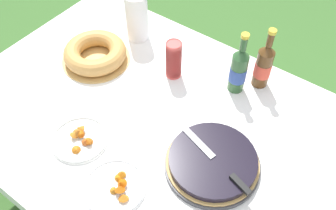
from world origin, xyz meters
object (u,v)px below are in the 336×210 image
Objects in this scene: berry_tart at (212,162)px; cider_bottle_amber at (264,65)px; snack_plate_near at (115,187)px; paper_towel_roll at (137,17)px; serving_knife at (219,163)px; cup_stack at (174,60)px; snack_plate_right at (80,139)px; bundt_cake at (95,53)px; cider_bottle_green at (239,70)px.

berry_tart is 0.51m from cider_bottle_amber.
cider_bottle_amber is 0.81m from snack_plate_near.
cider_bottle_amber is at bearing 6.07° from paper_towel_roll.
paper_towel_roll reaches higher than berry_tart.
serving_knife is 1.58× the size of snack_plate_near.
berry_tart is 0.37m from snack_plate_near.
paper_towel_roll reaches higher than serving_knife.
snack_plate_right is (-0.08, -0.53, -0.08)m from cup_stack.
bundt_cake is 1.08× the size of cider_bottle_amber.
serving_knife is 1.19× the size of cider_bottle_green.
snack_plate_right is (-0.43, -0.71, -0.10)m from cider_bottle_amber.
paper_towel_roll is at bearing -173.93° from cider_bottle_amber.
serving_knife is 1.21× the size of cider_bottle_amber.
snack_plate_near is (-0.18, -0.79, -0.10)m from cider_bottle_amber.
berry_tart is 0.52m from cup_stack.
berry_tart is 1.47× the size of paper_towel_roll.
snack_plate_right is at bearing -156.49° from berry_tart.
cup_stack is 0.33m from paper_towel_roll.
cider_bottle_amber is (0.35, 0.19, 0.02)m from cup_stack.
snack_plate_near is 0.27m from snack_plate_right.
bundt_cake is at bearing -158.93° from cup_stack.
cider_bottle_green is 0.71m from snack_plate_near.
snack_plate_right is (0.28, -0.39, -0.03)m from bundt_cake.
bundt_cake is 0.78m from cider_bottle_amber.
bundt_cake is at bearing 139.02° from snack_plate_near.
cider_bottle_amber is 0.84m from snack_plate_right.
cider_bottle_amber reaches higher than serving_knife.
berry_tart is 1.20× the size of cider_bottle_amber.
cider_bottle_green is (-0.13, 0.41, 0.09)m from berry_tart.
cider_bottle_green is at bearing -128.50° from cider_bottle_amber.
berry_tart is 0.05m from serving_knife.
snack_plate_near is at bearing -40.98° from bundt_cake.
cider_bottle_amber reaches higher than snack_plate_near.
cup_stack is at bearing 106.03° from snack_plate_near.
bundt_cake is at bearing -102.03° from paper_towel_roll.
serving_knife is (0.03, -0.01, 0.04)m from berry_tart.
bundt_cake is 1.41× the size of snack_plate_near.
bundt_cake is 0.71m from snack_plate_near.
berry_tart is at bearing -83.29° from cider_bottle_amber.
paper_towel_roll is at bearing 109.22° from snack_plate_right.
paper_towel_roll is (-0.71, 0.43, 0.10)m from berry_tart.
snack_plate_right is (-0.52, -0.20, -0.05)m from serving_knife.
snack_plate_near is at bearing -129.16° from berry_tart.
cup_stack is at bearing -161.08° from cider_bottle_green.
paper_towel_roll is at bearing -14.13° from serving_knife.
serving_knife is 0.39m from snack_plate_near.
bundt_cake is at bearing 3.50° from serving_knife.
paper_towel_roll is (-0.65, -0.07, 0.01)m from cider_bottle_amber.
berry_tart is 1.19× the size of cider_bottle_green.
cup_stack is (-0.41, 0.32, 0.07)m from berry_tart.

